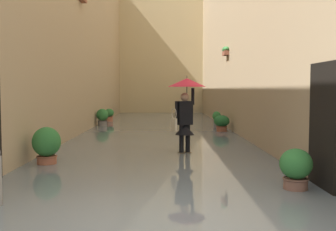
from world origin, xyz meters
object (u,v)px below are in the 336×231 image
object	(u,v)px
potted_plant_mid_right	(109,115)
potted_plant_mid_left	(217,119)
potted_plant_far_left	(296,169)
potted_plant_near_right	(47,145)
potted_plant_far_right	(102,117)
person_wading	(186,100)
potted_plant_near_left	(222,123)

from	to	relation	value
potted_plant_mid_right	potted_plant_mid_left	bearing A→B (deg)	146.87
potted_plant_far_left	potted_plant_near_right	bearing A→B (deg)	-25.76
potted_plant_far_right	potted_plant_mid_left	world-z (taller)	potted_plant_far_right
person_wading	potted_plant_near_left	xyz separation A→B (m)	(-1.71, -5.36, -1.04)
potted_plant_far_left	person_wading	bearing A→B (deg)	-66.87
person_wading	potted_plant_near_right	size ratio (longest dim) A/B	2.32
potted_plant_mid_left	potted_plant_near_left	distance (m)	1.50
potted_plant_mid_left	potted_plant_near_right	distance (m)	9.69
potted_plant_near_right	potted_plant_far_left	distance (m)	5.36
potted_plant_mid_right	potted_plant_near_left	world-z (taller)	potted_plant_mid_right
person_wading	potted_plant_far_right	xyz separation A→B (m)	(3.36, -7.75, -0.99)
potted_plant_far_right	potted_plant_near_left	bearing A→B (deg)	154.76
person_wading	potted_plant_far_right	world-z (taller)	person_wading
potted_plant_near_right	potted_plant_far_left	world-z (taller)	potted_plant_near_right
person_wading	potted_plant_near_left	bearing A→B (deg)	-107.73
potted_plant_far_right	potted_plant_mid_right	distance (m)	2.44
potted_plant_mid_left	potted_plant_near_left	world-z (taller)	potted_plant_mid_left
person_wading	potted_plant_far_left	xyz separation A→B (m)	(-1.64, 3.83, -1.03)
potted_plant_far_right	potted_plant_far_left	size ratio (longest dim) A/B	1.11
potted_plant_far_right	person_wading	bearing A→B (deg)	113.46
potted_plant_far_right	potted_plant_near_left	size ratio (longest dim) A/B	1.19
potted_plant_near_left	potted_plant_near_right	bearing A→B (deg)	54.43
potted_plant_mid_right	potted_plant_near_right	bearing A→B (deg)	90.97
potted_plant_near_right	potted_plant_far_left	size ratio (longest dim) A/B	1.19
potted_plant_mid_right	potted_plant_near_left	xyz separation A→B (m)	(-5.10, 4.83, 0.00)
person_wading	potted_plant_near_left	world-z (taller)	person_wading
person_wading	potted_plant_far_left	bearing A→B (deg)	113.13
potted_plant_mid_right	person_wading	bearing A→B (deg)	108.40
potted_plant_near_right	person_wading	bearing A→B (deg)	-154.83
person_wading	potted_plant_near_right	bearing A→B (deg)	25.17
person_wading	potted_plant_near_left	distance (m)	5.72
potted_plant_near_right	potted_plant_near_left	distance (m)	8.43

